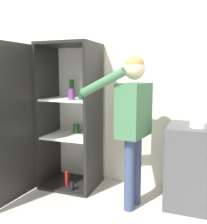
{
  "coord_description": "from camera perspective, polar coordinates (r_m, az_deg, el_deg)",
  "views": [
    {
      "loc": [
        1.19,
        -2.34,
        1.46
      ],
      "look_at": [
        0.08,
        0.63,
        1.0
      ],
      "focal_mm": 42.0,
      "sensor_mm": 36.0,
      "label": 1
    }
  ],
  "objects": [
    {
      "name": "wall_back",
      "position": [
        3.53,
        0.7,
        5.26
      ],
      "size": [
        7.0,
        0.06,
        2.55
      ],
      "color": "silver",
      "rests_on": "ground_plane"
    },
    {
      "name": "bowl",
      "position": [
        2.94,
        20.02,
        -2.57
      ],
      "size": [
        0.18,
        0.18,
        0.06
      ],
      "color": "white",
      "rests_on": "counter"
    },
    {
      "name": "ground_plane",
      "position": [
        3.0,
        -6.12,
        -20.9
      ],
      "size": [
        12.0,
        12.0,
        0.0
      ],
      "primitive_type": "plane",
      "color": "beige"
    },
    {
      "name": "counter",
      "position": [
        3.13,
        19.86,
        -11.04
      ],
      "size": [
        0.67,
        0.6,
        0.9
      ],
      "color": "#4C4C51",
      "rests_on": "ground_plane"
    },
    {
      "name": "person",
      "position": [
        2.8,
        6.46,
        -0.35
      ],
      "size": [
        0.71,
        0.58,
        1.65
      ],
      "color": "#384770",
      "rests_on": "ground_plane"
    },
    {
      "name": "refrigerator",
      "position": [
        3.35,
        -9.46,
        -1.19
      ],
      "size": [
        0.8,
        1.29,
        1.84
      ],
      "color": "black",
      "rests_on": "ground_plane"
    }
  ]
}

